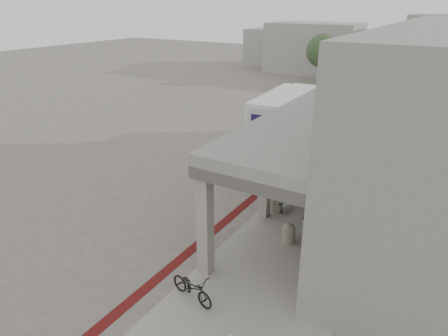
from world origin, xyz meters
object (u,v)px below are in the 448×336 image
Objects in this scene: fedex_truck at (294,121)px; bicycle_black at (192,287)px; utility_cabinet at (310,230)px; bench at (289,198)px.

fedex_truck is 5.36× the size of bicycle_black.
fedex_truck reaches higher than utility_cabinet.
bicycle_black is (-1.80, -4.29, -0.12)m from utility_cabinet.
fedex_truck is 4.61× the size of bench.
bicycle_black is (2.20, -12.57, -1.30)m from fedex_truck.
utility_cabinet is 0.68× the size of bicycle_black.
bench is (2.30, -6.05, -1.40)m from fedex_truck.
bench is at bearing 11.23° from bicycle_black.
utility_cabinet is at bearing -68.26° from fedex_truck.
fedex_truck is at bearing 22.05° from bicycle_black.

